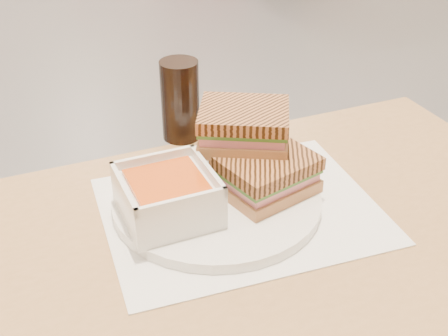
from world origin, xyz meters
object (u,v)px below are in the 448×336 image
object	(u,v)px
plate	(217,200)
soup_bowl	(168,197)
panini_lower	(266,174)
cola_glass	(180,100)

from	to	relation	value
plate	soup_bowl	xyz separation A→B (m)	(-0.08, -0.02, 0.04)
panini_lower	plate	bearing A→B (deg)	170.45
soup_bowl	panini_lower	xyz separation A→B (m)	(0.15, 0.01, -0.00)
panini_lower	soup_bowl	bearing A→B (deg)	-177.26
soup_bowl	panini_lower	world-z (taller)	soup_bowl
plate	cola_glass	bearing A→B (deg)	86.04
panini_lower	cola_glass	distance (m)	0.23
soup_bowl	cola_glass	distance (m)	0.25
plate	soup_bowl	distance (m)	0.09
plate	panini_lower	distance (m)	0.08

